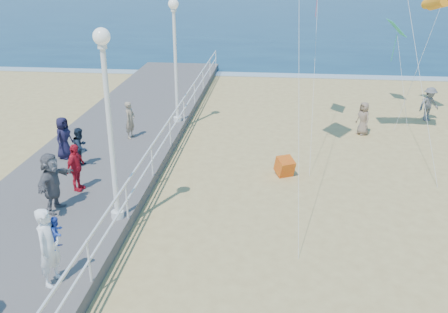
# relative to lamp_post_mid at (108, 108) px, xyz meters

# --- Properties ---
(ground) EXTENTS (160.00, 160.00, 0.00)m
(ground) POSITION_rel_lamp_post_mid_xyz_m (5.35, 0.00, -3.66)
(ground) COLOR #D5BA6F
(ground) RESTS_ON ground
(ocean) EXTENTS (160.00, 90.00, 0.05)m
(ocean) POSITION_rel_lamp_post_mid_xyz_m (5.35, 65.00, -3.65)
(ocean) COLOR #0C314D
(ocean) RESTS_ON ground
(surf_line) EXTENTS (160.00, 1.20, 0.04)m
(surf_line) POSITION_rel_lamp_post_mid_xyz_m (5.35, 20.50, -3.63)
(surf_line) COLOR silver
(surf_line) RESTS_ON ground
(boardwalk) EXTENTS (5.00, 44.00, 0.40)m
(boardwalk) POSITION_rel_lamp_post_mid_xyz_m (-2.15, 0.00, -3.46)
(boardwalk) COLOR slate
(boardwalk) RESTS_ON ground
(railing) EXTENTS (0.05, 42.00, 0.55)m
(railing) POSITION_rel_lamp_post_mid_xyz_m (0.30, 0.00, -2.41)
(railing) COLOR white
(railing) RESTS_ON boardwalk
(lamp_post_mid) EXTENTS (0.44, 0.44, 5.32)m
(lamp_post_mid) POSITION_rel_lamp_post_mid_xyz_m (0.00, 0.00, 0.00)
(lamp_post_mid) COLOR white
(lamp_post_mid) RESTS_ON boardwalk
(lamp_post_far) EXTENTS (0.44, 0.44, 5.32)m
(lamp_post_far) POSITION_rel_lamp_post_mid_xyz_m (0.00, 9.00, 0.00)
(lamp_post_far) COLOR white
(lamp_post_far) RESTS_ON boardwalk
(woman_holding_toddler) EXTENTS (0.58, 0.76, 1.89)m
(woman_holding_toddler) POSITION_rel_lamp_post_mid_xyz_m (-0.53, -3.13, -2.32)
(woman_holding_toddler) COLOR white
(woman_holding_toddler) RESTS_ON boardwalk
(toddler_held) EXTENTS (0.36, 0.43, 0.78)m
(toddler_held) POSITION_rel_lamp_post_mid_xyz_m (-0.38, -2.98, -2.02)
(toddler_held) COLOR blue
(toddler_held) RESTS_ON boardwalk
(spectator_3) EXTENTS (0.54, 0.96, 1.55)m
(spectator_3) POSITION_rel_lamp_post_mid_xyz_m (-1.80, 1.64, -2.49)
(spectator_3) COLOR red
(spectator_3) RESTS_ON boardwalk
(spectator_4) EXTENTS (0.69, 0.87, 1.56)m
(spectator_4) POSITION_rel_lamp_post_mid_xyz_m (-3.29, 4.25, -2.48)
(spectator_4) COLOR #1A1734
(spectator_4) RESTS_ON boardwalk
(spectator_5) EXTENTS (0.75, 1.72, 1.79)m
(spectator_5) POSITION_rel_lamp_post_mid_xyz_m (-1.95, 0.25, -2.37)
(spectator_5) COLOR slate
(spectator_5) RESTS_ON boardwalk
(spectator_6) EXTENTS (0.46, 0.61, 1.52)m
(spectator_6) POSITION_rel_lamp_post_mid_xyz_m (-1.47, 6.62, -2.50)
(spectator_6) COLOR gray
(spectator_6) RESTS_ON boardwalk
(spectator_7) EXTENTS (0.59, 0.73, 1.42)m
(spectator_7) POSITION_rel_lamp_post_mid_xyz_m (-2.39, 3.55, -2.55)
(spectator_7) COLOR #162231
(spectator_7) RESTS_ON boardwalk
(beach_walker_a) EXTENTS (1.21, 0.99, 1.63)m
(beach_walker_a) POSITION_rel_lamp_post_mid_xyz_m (11.64, 11.56, -2.85)
(beach_walker_a) COLOR slate
(beach_walker_a) RESTS_ON ground
(beach_walker_c) EXTENTS (0.77, 0.86, 1.47)m
(beach_walker_c) POSITION_rel_lamp_post_mid_xyz_m (8.24, 9.20, -2.93)
(beach_walker_c) COLOR #846E5B
(beach_walker_c) RESTS_ON ground
(box_kite) EXTENTS (0.81, 0.88, 0.74)m
(box_kite) POSITION_rel_lamp_post_mid_xyz_m (4.79, 4.33, -3.36)
(box_kite) COLOR red
(box_kite) RESTS_ON ground
(kite_windsock) EXTENTS (0.97, 2.45, 1.03)m
(kite_windsock) POSITION_rel_lamp_post_mid_xyz_m (11.51, 12.17, 1.74)
(kite_windsock) COLOR orange
(kite_diamond_green) EXTENTS (0.88, 1.16, 0.78)m
(kite_diamond_green) POSITION_rel_lamp_post_mid_xyz_m (10.23, 13.93, 0.35)
(kite_diamond_green) COLOR #27B67E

